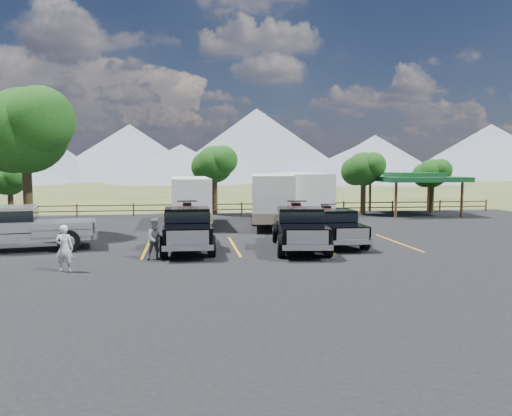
{
  "coord_description": "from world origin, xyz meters",
  "views": [
    {
      "loc": [
        -4.23,
        -18.83,
        3.83
      ],
      "look_at": [
        -0.63,
        6.45,
        1.6
      ],
      "focal_mm": 35.0,
      "sensor_mm": 36.0,
      "label": 1
    }
  ],
  "objects": [
    {
      "name": "trailer_right",
      "position": [
        2.87,
        11.87,
        1.74
      ],
      "size": [
        2.57,
        9.35,
        3.25
      ],
      "rotation": [
        0.0,
        0.0,
        0.02
      ],
      "color": "white",
      "rests_on": "asphalt_lot"
    },
    {
      "name": "pickup_silver",
      "position": [
        -11.48,
        4.18,
        1.07
      ],
      "size": [
        6.83,
        3.14,
        1.97
      ],
      "rotation": [
        0.0,
        0.0,
        -1.41
      ],
      "color": "#A1A5AA",
      "rests_on": "asphalt_lot"
    },
    {
      "name": "trailer_center",
      "position": [
        1.03,
        11.24,
        1.7
      ],
      "size": [
        3.37,
        9.19,
        3.17
      ],
      "rotation": [
        0.0,
        0.0,
        -0.14
      ],
      "color": "white",
      "rests_on": "asphalt_lot"
    },
    {
      "name": "rail_fence",
      "position": [
        2.0,
        18.5,
        0.61
      ],
      "size": [
        36.12,
        0.12,
        1.0
      ],
      "color": "brown",
      "rests_on": "ground"
    },
    {
      "name": "rig_right",
      "position": [
        2.82,
        4.08,
        0.93
      ],
      "size": [
        1.99,
        5.53,
        1.84
      ],
      "rotation": [
        0.0,
        0.0,
        -0.01
      ],
      "color": "black",
      "rests_on": "asphalt_lot"
    },
    {
      "name": "tree_ne_a",
      "position": [
        8.97,
        17.01,
        3.48
      ],
      "size": [
        3.11,
        2.92,
        4.76
      ],
      "color": "black",
      "rests_on": "ground"
    },
    {
      "name": "tree_ne_b",
      "position": [
        14.98,
        18.01,
        3.13
      ],
      "size": [
        2.77,
        2.59,
        4.27
      ],
      "color": "black",
      "rests_on": "ground"
    },
    {
      "name": "rig_center",
      "position": [
        0.85,
        2.99,
        1.05
      ],
      "size": [
        2.82,
        6.47,
        2.09
      ],
      "rotation": [
        0.0,
        0.0,
        -0.13
      ],
      "color": "black",
      "rests_on": "asphalt_lot"
    },
    {
      "name": "trailer_left",
      "position": [
        -3.91,
        12.22,
        1.6
      ],
      "size": [
        2.34,
        8.58,
        2.98
      ],
      "rotation": [
        0.0,
        0.0,
        0.02
      ],
      "color": "white",
      "rests_on": "asphalt_lot"
    },
    {
      "name": "rig_left",
      "position": [
        -4.15,
        3.59,
        1.05
      ],
      "size": [
        2.23,
        6.3,
        2.1
      ],
      "rotation": [
        0.0,
        0.0,
        -0.0
      ],
      "color": "black",
      "rests_on": "asphalt_lot"
    },
    {
      "name": "ground",
      "position": [
        0.0,
        0.0,
        0.0
      ],
      "size": [
        320.0,
        320.0,
        0.0
      ],
      "primitive_type": "plane",
      "color": "#3E4D20",
      "rests_on": "ground"
    },
    {
      "name": "person_a",
      "position": [
        -8.49,
        -0.63,
        0.88
      ],
      "size": [
        0.64,
        0.45,
        1.68
      ],
      "primitive_type": "imported",
      "rotation": [
        0.0,
        0.0,
        3.07
      ],
      "color": "silver",
      "rests_on": "asphalt_lot"
    },
    {
      "name": "mountain_range",
      "position": [
        -7.63,
        105.98,
        7.87
      ],
      "size": [
        209.0,
        71.0,
        20.0
      ],
      "color": "slate",
      "rests_on": "ground"
    },
    {
      "name": "tree_big_nw",
      "position": [
        -12.55,
        9.03,
        5.6
      ],
      "size": [
        5.54,
        5.18,
        7.84
      ],
      "color": "black",
      "rests_on": "ground"
    },
    {
      "name": "pavilion",
      "position": [
        13.0,
        17.0,
        2.79
      ],
      "size": [
        6.2,
        6.2,
        3.22
      ],
      "color": "brown",
      "rests_on": "ground"
    },
    {
      "name": "tree_nw_small",
      "position": [
        -16.02,
        17.01,
        2.78
      ],
      "size": [
        2.59,
        2.43,
        3.85
      ],
      "color": "black",
      "rests_on": "ground"
    },
    {
      "name": "person_b",
      "position": [
        -5.41,
        1.19,
        0.87
      ],
      "size": [
        0.96,
        0.84,
        1.66
      ],
      "primitive_type": "imported",
      "rotation": [
        0.0,
        0.0,
        0.29
      ],
      "color": "slate",
      "rests_on": "asphalt_lot"
    },
    {
      "name": "tree_north",
      "position": [
        -2.03,
        19.02,
        3.83
      ],
      "size": [
        3.46,
        3.24,
        5.25
      ],
      "color": "black",
      "rests_on": "ground"
    },
    {
      "name": "asphalt_lot",
      "position": [
        0.0,
        3.0,
        0.02
      ],
      "size": [
        44.0,
        34.0,
        0.04
      ],
      "primitive_type": "cube",
      "color": "black",
      "rests_on": "ground"
    },
    {
      "name": "stall_lines",
      "position": [
        0.0,
        4.0,
        0.04
      ],
      "size": [
        12.12,
        5.5,
        0.01
      ],
      "color": "#C29116",
      "rests_on": "asphalt_lot"
    }
  ]
}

